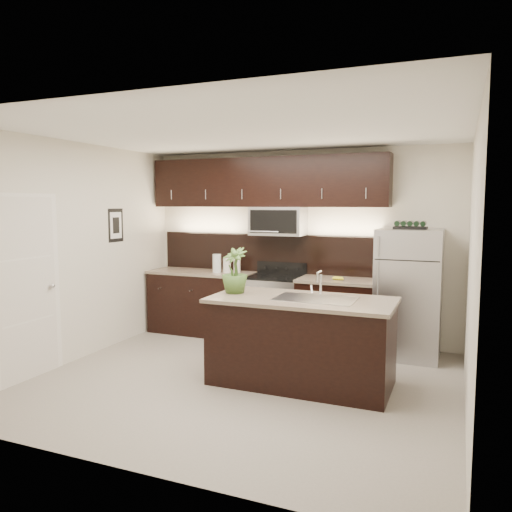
# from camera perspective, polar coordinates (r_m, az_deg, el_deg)

# --- Properties ---
(ground) EXTENTS (4.50, 4.50, 0.00)m
(ground) POSITION_cam_1_polar(r_m,az_deg,el_deg) (5.65, -1.45, -14.15)
(ground) COLOR gray
(ground) RESTS_ON ground
(room_walls) EXTENTS (4.52, 4.02, 2.71)m
(room_walls) POSITION_cam_1_polar(r_m,az_deg,el_deg) (5.32, -2.76, 3.30)
(room_walls) COLOR beige
(room_walls) RESTS_ON ground
(counter_run) EXTENTS (3.51, 0.65, 0.94)m
(counter_run) POSITION_cam_1_polar(r_m,az_deg,el_deg) (7.19, 0.64, -5.84)
(counter_run) COLOR black
(counter_run) RESTS_ON ground
(upper_fixtures) EXTENTS (3.49, 0.40, 1.66)m
(upper_fixtures) POSITION_cam_1_polar(r_m,az_deg,el_deg) (7.17, 1.29, 7.54)
(upper_fixtures) COLOR black
(upper_fixtures) RESTS_ON counter_run
(island) EXTENTS (1.96, 0.96, 0.94)m
(island) POSITION_cam_1_polar(r_m,az_deg,el_deg) (5.48, 5.21, -9.63)
(island) COLOR black
(island) RESTS_ON ground
(sink_faucet) EXTENTS (0.84, 0.50, 0.28)m
(sink_faucet) POSITION_cam_1_polar(r_m,az_deg,el_deg) (5.34, 6.83, -4.73)
(sink_faucet) COLOR silver
(sink_faucet) RESTS_ON island
(refrigerator) EXTENTS (0.79, 0.71, 1.63)m
(refrigerator) POSITION_cam_1_polar(r_m,az_deg,el_deg) (6.61, 17.01, -4.12)
(refrigerator) COLOR #B2B2B7
(refrigerator) RESTS_ON ground
(wine_rack) EXTENTS (0.40, 0.25, 0.10)m
(wine_rack) POSITION_cam_1_polar(r_m,az_deg,el_deg) (6.51, 17.24, 3.37)
(wine_rack) COLOR black
(wine_rack) RESTS_ON refrigerator
(plant) EXTENTS (0.35, 0.35, 0.51)m
(plant) POSITION_cam_1_polar(r_m,az_deg,el_deg) (5.62, -2.46, -1.66)
(plant) COLOR #3D5F26
(plant) RESTS_ON island
(canisters) EXTENTS (0.38, 0.23, 0.27)m
(canisters) POSITION_cam_1_polar(r_m,az_deg,el_deg) (7.32, -3.62, -0.96)
(canisters) COLOR silver
(canisters) RESTS_ON counter_run
(french_press) EXTENTS (0.12, 0.12, 0.34)m
(french_press) POSITION_cam_1_polar(r_m,az_deg,el_deg) (6.62, 13.68, -1.81)
(french_press) COLOR silver
(french_press) RESTS_ON counter_run
(bananas) EXTENTS (0.16, 0.13, 0.05)m
(bananas) POSITION_cam_1_polar(r_m,az_deg,el_deg) (6.71, 9.05, -2.49)
(bananas) COLOR gold
(bananas) RESTS_ON counter_run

